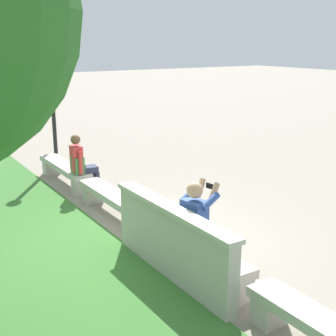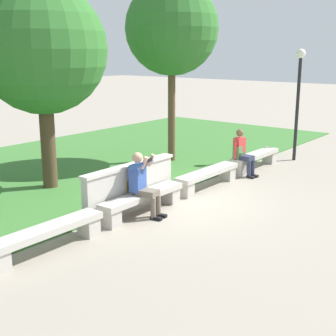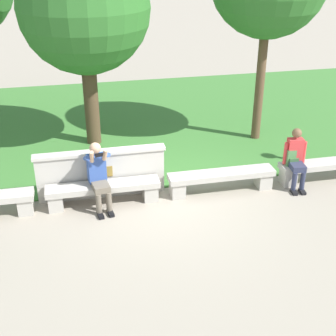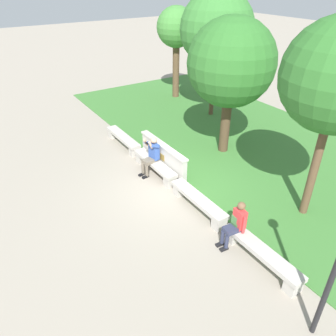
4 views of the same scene
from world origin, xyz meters
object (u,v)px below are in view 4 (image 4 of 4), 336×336
at_px(bench_near, 155,165).
at_px(person_photographer, 151,154).
at_px(person_distant, 236,223).
at_px(tree_left_background, 217,29).
at_px(bench_main, 123,139).
at_px(bench_mid, 198,201).
at_px(bench_far, 262,254).
at_px(backpack, 238,222).
at_px(tree_right_background, 231,64).
at_px(tree_far_back, 176,29).

height_order(bench_near, person_photographer, person_photographer).
height_order(person_distant, tree_left_background, tree_left_background).
height_order(bench_near, person_distant, person_distant).
xyz_separation_m(bench_main, tree_left_background, (-0.68, 5.03, 3.57)).
bearing_deg(bench_mid, bench_far, 0.00).
distance_m(bench_mid, person_distant, 1.62).
bearing_deg(bench_mid, tree_left_background, 137.84).
height_order(bench_far, backpack, backpack).
height_order(bench_far, tree_left_background, tree_left_background).
xyz_separation_m(person_distant, tree_right_background, (-3.99, 3.13, 2.65)).
height_order(bench_main, person_distant, person_distant).
distance_m(person_photographer, person_distant, 4.09).
bearing_deg(person_photographer, bench_mid, 1.74).
relative_size(bench_near, person_distant, 1.77).
relative_size(bench_mid, tree_left_background, 0.41).
bearing_deg(bench_far, bench_mid, 180.00).
bearing_deg(bench_mid, person_photographer, -178.26).
bearing_deg(bench_mid, backpack, 1.09).
bearing_deg(tree_left_background, tree_right_background, -32.05).
distance_m(person_distant, tree_far_back, 11.82).
distance_m(bench_main, bench_near, 2.44).
bearing_deg(bench_mid, person_distant, -2.39).
bearing_deg(tree_left_background, bench_near, -58.20).
xyz_separation_m(bench_near, person_distant, (4.02, -0.07, 0.36)).
relative_size(person_distant, tree_right_background, 0.26).
distance_m(bench_main, person_photographer, 2.40).
height_order(person_photographer, tree_left_background, tree_left_background).
height_order(bench_main, tree_left_background, tree_left_background).
height_order(bench_main, bench_near, same).
bearing_deg(bench_mid, tree_far_back, 149.65).
height_order(bench_near, tree_far_back, tree_far_back).
bearing_deg(tree_far_back, person_distant, -26.65).
height_order(bench_mid, person_distant, person_distant).
xyz_separation_m(bench_near, person_photographer, (-0.08, -0.08, 0.43)).
xyz_separation_m(bench_near, tree_left_background, (-3.12, 5.03, 3.57)).
relative_size(bench_main, tree_left_background, 0.41).
relative_size(bench_mid, tree_far_back, 0.49).
bearing_deg(tree_right_background, bench_near, -90.42).
height_order(person_distant, tree_right_background, tree_right_background).
xyz_separation_m(person_distant, backpack, (-0.03, 0.10, -0.05)).
bearing_deg(bench_far, person_photographer, -179.12).
xyz_separation_m(bench_main, bench_near, (2.44, 0.00, 0.00)).
bearing_deg(bench_mid, bench_main, 180.00).
bearing_deg(person_distant, bench_mid, 177.61).
relative_size(bench_mid, tree_right_background, 0.46).
relative_size(bench_near, tree_right_background, 0.46).
distance_m(bench_far, person_distant, 0.93).
distance_m(person_distant, backpack, 0.11).
bearing_deg(bench_near, person_distant, -0.94).
xyz_separation_m(person_photographer, backpack, (4.06, 0.11, -0.11)).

